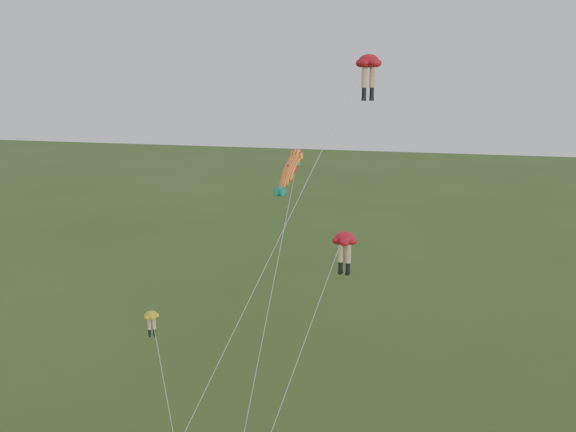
# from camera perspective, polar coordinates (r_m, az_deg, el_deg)

# --- Properties ---
(legs_kite_red_high) EXTENTS (10.15, 12.59, 22.54)m
(legs_kite_red_high) POSITION_cam_1_polar(r_m,az_deg,el_deg) (40.06, 6.99, 12.85)
(legs_kite_red_high) COLOR #B4121E
(legs_kite_red_high) RESTS_ON ground
(legs_kite_red_mid) EXTENTS (4.22, 10.16, 12.12)m
(legs_kite_red_mid) POSITION_cam_1_polar(r_m,az_deg,el_deg) (38.62, 4.97, -2.48)
(legs_kite_red_mid) COLOR #B4121E
(legs_kite_red_mid) RESTS_ON ground
(legs_kite_yellow) EXTENTS (4.08, 4.80, 7.32)m
(legs_kite_yellow) POSITION_cam_1_polar(r_m,az_deg,el_deg) (40.14, -11.96, -9.26)
(legs_kite_yellow) COLOR gold
(legs_kite_yellow) RESTS_ON ground
(fish_kite) EXTENTS (1.57, 10.69, 17.02)m
(fish_kite) POSITION_cam_1_polar(r_m,az_deg,el_deg) (39.87, 0.22, 4.10)
(fish_kite) COLOR yellow
(fish_kite) RESTS_ON ground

